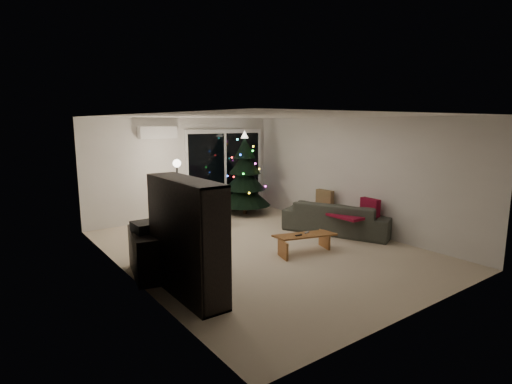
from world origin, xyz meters
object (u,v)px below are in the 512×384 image
coffee_table (305,243)px  christmas_tree (245,173)px  media_cabinet (147,253)px  bookshelf (173,240)px  sofa (338,217)px  armchair (183,222)px

coffee_table → christmas_tree: bearing=90.6°
christmas_tree → coffee_table: bearing=-105.5°
media_cabinet → coffee_table: bearing=-1.1°
bookshelf → coffee_table: bearing=25.9°
sofa → coffee_table: 1.65m
christmas_tree → bookshelf: bearing=-135.3°
armchair → coffee_table: armchair is taller
coffee_table → christmas_tree: (0.90, 3.27, 0.91)m
sofa → christmas_tree: size_ratio=1.06×
media_cabinet → armchair: armchair is taller
bookshelf → coffee_table: bookshelf is taller
media_cabinet → bookshelf: bearing=-77.7°
armchair → sofa: armchair is taller
sofa → coffee_table: sofa is taller
armchair → sofa: 3.33m
armchair → sofa: size_ratio=0.34×
bookshelf → christmas_tree: size_ratio=0.75×
bookshelf → christmas_tree: (3.67, 3.63, 0.27)m
bookshelf → coffee_table: size_ratio=1.49×
sofa → armchair: bearing=38.6°
media_cabinet → sofa: media_cabinet is taller
coffee_table → christmas_tree: christmas_tree is taller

